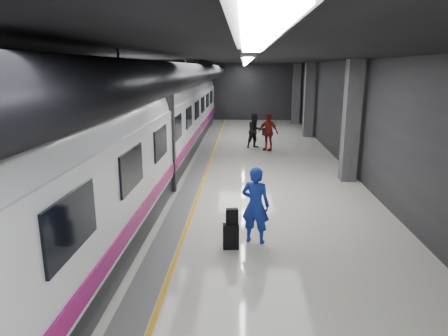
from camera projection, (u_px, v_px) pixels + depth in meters
ground at (226, 194)px, 13.63m from camera, size 40.00×40.00×0.00m
platform_hall at (219, 88)px, 13.70m from camera, size 10.02×40.02×4.51m
train at (129, 134)px, 13.27m from camera, size 3.05×38.00×4.05m
traveler_main at (255, 205)px, 9.69m from camera, size 0.80×0.64×1.92m
suitcase_main at (231, 236)px, 9.50m from camera, size 0.40×0.27×0.61m
shoulder_bag at (232, 216)px, 9.41m from camera, size 0.30×0.19×0.38m
traveler_far_a at (255, 131)px, 21.26m from camera, size 1.13×1.04×1.86m
traveler_far_b at (268, 132)px, 20.62m from camera, size 1.20×1.02×1.93m
suitcase_far at (265, 132)px, 25.39m from camera, size 0.36×0.30×0.46m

